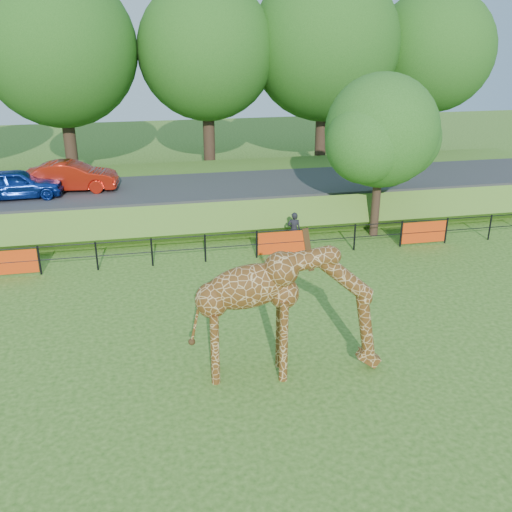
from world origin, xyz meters
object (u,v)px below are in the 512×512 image
at_px(car_blue, 17,184).
at_px(visitor, 294,230).
at_px(giraffe, 288,312).
at_px(car_red, 72,176).
at_px(tree_east, 383,135).

xyz_separation_m(car_blue, visitor, (11.17, -4.63, -1.32)).
bearing_deg(giraffe, visitor, 79.67).
bearing_deg(car_red, tree_east, -104.48).
distance_m(car_blue, visitor, 12.17).
relative_size(car_red, visitor, 2.74).
relative_size(car_blue, visitor, 2.55).
relative_size(car_red, tree_east, 0.60).
relative_size(giraffe, car_blue, 1.30).
relative_size(giraffe, visitor, 3.31).
distance_m(visitor, tree_east, 5.31).
height_order(giraffe, tree_east, tree_east).
bearing_deg(visitor, car_red, -13.56).
xyz_separation_m(car_blue, car_red, (2.19, 0.81, 0.03)).
xyz_separation_m(car_red, visitor, (8.98, -5.44, -1.35)).
relative_size(giraffe, tree_east, 0.72).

